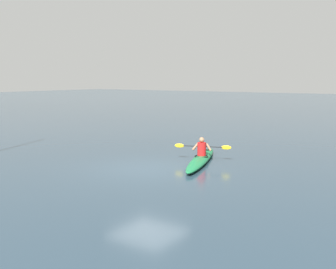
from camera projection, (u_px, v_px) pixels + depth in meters
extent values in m
plane|color=#283D4C|center=(148.00, 169.00, 15.54)|extent=(160.00, 160.00, 0.00)
ellipsoid|color=#19723F|center=(201.00, 159.00, 16.78)|extent=(2.38, 5.07, 0.25)
torus|color=black|center=(201.00, 156.00, 16.84)|extent=(0.71, 0.71, 0.04)
cylinder|color=black|center=(207.00, 150.00, 18.25)|extent=(0.18, 0.18, 0.02)
cylinder|color=red|center=(202.00, 149.00, 16.86)|extent=(0.35, 0.35, 0.53)
sphere|color=#936B4C|center=(202.00, 140.00, 16.81)|extent=(0.21, 0.21, 0.21)
cylinder|color=black|center=(203.00, 146.00, 17.04)|extent=(1.82, 0.70, 0.03)
ellipsoid|color=gold|center=(179.00, 146.00, 17.28)|extent=(0.39, 0.18, 0.17)
ellipsoid|color=gold|center=(226.00, 147.00, 16.81)|extent=(0.39, 0.18, 0.17)
cylinder|color=#936B4C|center=(195.00, 147.00, 17.00)|extent=(0.25, 0.26, 0.34)
cylinder|color=#936B4C|center=(209.00, 147.00, 16.86)|extent=(0.31, 0.17, 0.34)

